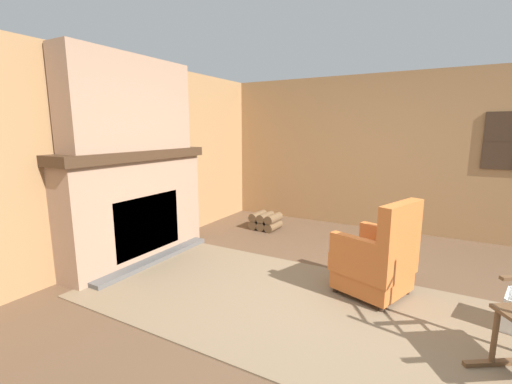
% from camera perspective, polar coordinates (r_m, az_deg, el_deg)
% --- Properties ---
extents(ground_plane, '(14.00, 14.00, 0.00)m').
position_cam_1_polar(ground_plane, '(3.32, 14.84, -18.50)').
color(ground_plane, brown).
extents(wood_panel_wall_left, '(0.06, 6.15, 2.42)m').
position_cam_1_polar(wood_panel_wall_left, '(4.49, -21.58, 4.93)').
color(wood_panel_wall_left, '#9E7247').
rests_on(wood_panel_wall_left, ground).
extents(wood_panel_wall_back, '(6.15, 0.09, 2.42)m').
position_cam_1_polar(wood_panel_wall_back, '(5.69, 22.80, 5.91)').
color(wood_panel_wall_back, '#9E7247').
rests_on(wood_panel_wall_back, ground).
extents(fireplace_hearth, '(0.59, 1.99, 1.34)m').
position_cam_1_polar(fireplace_hearth, '(4.39, -19.16, -2.25)').
color(fireplace_hearth, '#9E7A60').
rests_on(fireplace_hearth, ground).
extents(chimney_breast, '(0.34, 1.66, 1.06)m').
position_cam_1_polar(chimney_breast, '(4.31, -20.25, 13.60)').
color(chimney_breast, '#9E7A60').
rests_on(chimney_breast, fireplace_hearth).
extents(area_rug, '(4.07, 1.91, 0.01)m').
position_cam_1_polar(area_rug, '(3.30, 6.27, -18.20)').
color(area_rug, '#7A664C').
rests_on(area_rug, ground).
extents(armchair, '(0.77, 0.77, 0.95)m').
position_cam_1_polar(armchair, '(3.51, 19.54, -10.70)').
color(armchair, '#C6662D').
rests_on(armchair, ground).
extents(firewood_stack, '(0.45, 0.38, 0.27)m').
position_cam_1_polar(firewood_stack, '(5.50, 1.61, -4.85)').
color(firewood_stack, brown).
rests_on(firewood_stack, ground).
extents(oil_lamp_vase, '(0.12, 0.12, 0.26)m').
position_cam_1_polar(oil_lamp_vase, '(3.95, -27.18, 7.04)').
color(oil_lamp_vase, '#B24C42').
rests_on(oil_lamp_vase, fireplace_hearth).
extents(storage_case, '(0.14, 0.27, 0.15)m').
position_cam_1_polar(storage_case, '(4.58, -16.82, 7.84)').
color(storage_case, black).
rests_on(storage_case, fireplace_hearth).
extents(decorative_plate_on_mantel, '(0.06, 0.24, 0.23)m').
position_cam_1_polar(decorative_plate_on_mantel, '(4.27, -21.66, 7.94)').
color(decorative_plate_on_mantel, red).
rests_on(decorative_plate_on_mantel, fireplace_hearth).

